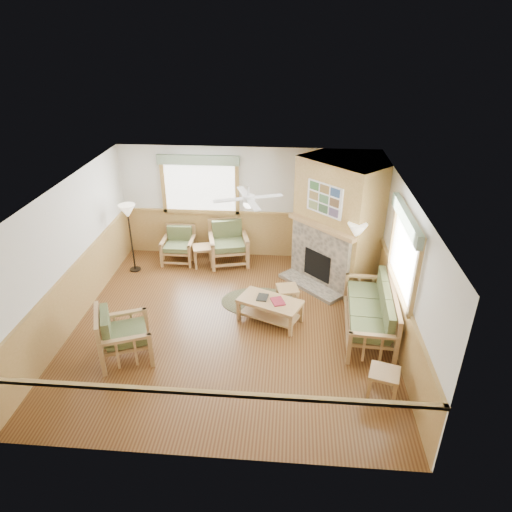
# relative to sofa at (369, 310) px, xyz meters

# --- Properties ---
(floor) EXTENTS (6.00, 6.00, 0.01)m
(floor) POSITION_rel_sofa_xyz_m (-2.55, -0.01, -0.47)
(floor) COLOR brown
(floor) RESTS_ON ground
(ceiling) EXTENTS (6.00, 6.00, 0.01)m
(ceiling) POSITION_rel_sofa_xyz_m (-2.55, -0.01, 2.23)
(ceiling) COLOR white
(ceiling) RESTS_ON floor
(wall_back) EXTENTS (6.00, 0.02, 2.70)m
(wall_back) POSITION_rel_sofa_xyz_m (-2.55, 2.99, 0.88)
(wall_back) COLOR white
(wall_back) RESTS_ON floor
(wall_front) EXTENTS (6.00, 0.02, 2.70)m
(wall_front) POSITION_rel_sofa_xyz_m (-2.55, -3.01, 0.88)
(wall_front) COLOR white
(wall_front) RESTS_ON floor
(wall_left) EXTENTS (0.02, 6.00, 2.70)m
(wall_left) POSITION_rel_sofa_xyz_m (-5.55, -0.01, 0.88)
(wall_left) COLOR white
(wall_left) RESTS_ON floor
(wall_right) EXTENTS (0.02, 6.00, 2.70)m
(wall_right) POSITION_rel_sofa_xyz_m (0.45, -0.01, 0.88)
(wall_right) COLOR white
(wall_right) RESTS_ON floor
(wainscot) EXTENTS (6.00, 6.00, 1.10)m
(wainscot) POSITION_rel_sofa_xyz_m (-2.55, -0.01, 0.08)
(wainscot) COLOR #AC8546
(wainscot) RESTS_ON floor
(fireplace) EXTENTS (3.11, 3.11, 2.70)m
(fireplace) POSITION_rel_sofa_xyz_m (-0.50, 2.04, 0.88)
(fireplace) COLOR #AC8546
(fireplace) RESTS_ON floor
(window_back) EXTENTS (1.90, 0.16, 1.50)m
(window_back) POSITION_rel_sofa_xyz_m (-3.65, 2.95, 2.06)
(window_back) COLOR white
(window_back) RESTS_ON wall_back
(window_right) EXTENTS (0.16, 1.90, 1.50)m
(window_right) POSITION_rel_sofa_xyz_m (0.41, -0.21, 2.06)
(window_right) COLOR white
(window_right) RESTS_ON wall_right
(ceiling_fan) EXTENTS (1.59, 1.59, 0.36)m
(ceiling_fan) POSITION_rel_sofa_xyz_m (-2.25, 0.29, 2.19)
(ceiling_fan) COLOR white
(ceiling_fan) RESTS_ON ceiling
(sofa) EXTENTS (2.09, 0.97, 0.94)m
(sofa) POSITION_rel_sofa_xyz_m (0.00, 0.00, 0.00)
(sofa) COLOR #A9804F
(sofa) RESTS_ON floor
(armchair_back_left) EXTENTS (0.74, 0.74, 0.83)m
(armchair_back_left) POSITION_rel_sofa_xyz_m (-4.17, 2.50, -0.06)
(armchair_back_left) COLOR #A9804F
(armchair_back_left) RESTS_ON floor
(armchair_back_right) EXTENTS (1.07, 1.07, 0.99)m
(armchair_back_right) POSITION_rel_sofa_xyz_m (-2.96, 2.54, 0.03)
(armchair_back_right) COLOR #A9804F
(armchair_back_right) RESTS_ON floor
(armchair_left) EXTENTS (1.11, 1.11, 0.95)m
(armchair_left) POSITION_rel_sofa_xyz_m (-4.26, -1.07, 0.01)
(armchair_left) COLOR #A9804F
(armchair_left) RESTS_ON floor
(coffee_table) EXTENTS (1.33, 1.02, 0.48)m
(coffee_table) POSITION_rel_sofa_xyz_m (-1.84, 0.18, -0.23)
(coffee_table) COLOR #A9804F
(coffee_table) RESTS_ON floor
(end_table_chairs) EXTENTS (0.54, 0.53, 0.49)m
(end_table_chairs) POSITION_rel_sofa_xyz_m (-3.55, 2.32, -0.22)
(end_table_chairs) COLOR #A9804F
(end_table_chairs) RESTS_ON floor
(end_table_sofa) EXTENTS (0.54, 0.53, 0.50)m
(end_table_sofa) POSITION_rel_sofa_xyz_m (0.00, -1.69, -0.22)
(end_table_sofa) COLOR #A9804F
(end_table_sofa) RESTS_ON floor
(footstool) EXTENTS (0.51, 0.51, 0.37)m
(footstool) POSITION_rel_sofa_xyz_m (-1.52, 0.85, -0.28)
(footstool) COLOR #A9804F
(footstool) RESTS_ON floor
(braided_rug) EXTENTS (2.12, 2.12, 0.01)m
(braided_rug) POSITION_rel_sofa_xyz_m (-2.07, 0.83, -0.46)
(braided_rug) COLOR #4E4D31
(braided_rug) RESTS_ON floor
(floor_lamp_left) EXTENTS (0.42, 0.42, 1.64)m
(floor_lamp_left) POSITION_rel_sofa_xyz_m (-5.10, 1.97, 0.35)
(floor_lamp_left) COLOR black
(floor_lamp_left) RESTS_ON floor
(floor_lamp_right) EXTENTS (0.44, 0.44, 1.71)m
(floor_lamp_right) POSITION_rel_sofa_xyz_m (-0.20, 1.15, 0.38)
(floor_lamp_right) COLOR black
(floor_lamp_right) RESTS_ON floor
(book_red) EXTENTS (0.31, 0.36, 0.03)m
(book_red) POSITION_rel_sofa_xyz_m (-1.69, 0.13, 0.04)
(book_red) COLOR maroon
(book_red) RESTS_ON coffee_table
(book_dark) EXTENTS (0.23, 0.29, 0.02)m
(book_dark) POSITION_rel_sofa_xyz_m (-1.99, 0.25, 0.03)
(book_dark) COLOR black
(book_dark) RESTS_ON coffee_table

